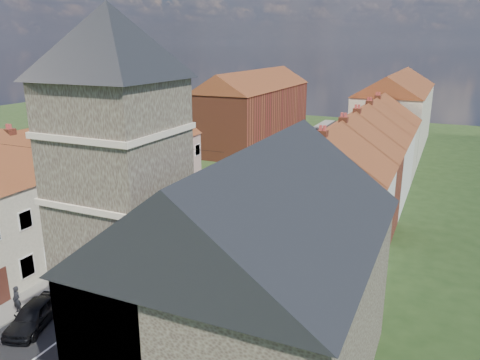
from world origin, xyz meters
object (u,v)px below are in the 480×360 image
Objects in this scene: car_mid at (233,180)px; pedestrian_left at (17,300)px; car_far at (268,167)px; lamppost at (176,176)px; car_distant at (314,131)px; church at (237,263)px; car_near at (34,315)px; pedestrian_right at (252,225)px.

car_mid is 2.64× the size of pedestrian_left.
pedestrian_left is at bearing -92.34° from car_far.
car_distant is (0.61, 39.63, -2.89)m from lamppost.
car_far is (-11.09, 32.49, -5.20)m from church.
pedestrian_right is (5.77, 15.06, 0.35)m from car_near.
car_mid is 0.88× the size of car_distant.
car_mid is 6.25m from car_far.
pedestrian_left is at bearing -100.08° from car_mid.
church is 12.56m from car_near.
church is at bearing -69.99° from car_far.
pedestrian_right reaches higher than car_far.
church reaches higher than car_mid.
lamppost is 17.08m from car_near.
car_mid is (-12.56, 26.42, -5.21)m from church.
church reaches higher than car_near.
car_distant is at bearing 89.12° from lamppost.
church is 3.92× the size of car_near.
church is at bearing 7.55° from pedestrian_left.
car_mid is at bearing 97.87° from pedestrian_left.
car_distant is (-1.47, 23.81, -0.04)m from car_far.
car_near is at bearing -84.05° from lamppost.
church is 16.74m from pedestrian_right.
pedestrian_right reaches higher than pedestrian_left.
church is at bearing -51.70° from lamppost.
car_far is at bearing 72.85° from car_near.
car_far is at bearing 95.46° from pedestrian_left.
pedestrian_right reaches higher than car_near.
pedestrian_right is at bearing -12.65° from lamppost.
car_near is at bearing -104.88° from car_distant.
church is at bearing -16.19° from car_near.
church is 34.72m from car_far.
car_mid is (-1.13, 26.49, 0.01)m from car_near.
car_near is at bearing -96.53° from car_mid.
car_near is 16.13m from pedestrian_right.
lamppost is 1.47× the size of car_mid.
car_mid reaches higher than car_distant.
church is at bearing 106.30° from pedestrian_right.
car_far is (1.47, 6.07, 0.01)m from car_mid.
car_far is at bearing 108.84° from church.
pedestrian_right is (6.90, -11.43, 0.34)m from car_mid.
pedestrian_left is at bearing -89.61° from lamppost.
lamppost reaches higher than car_mid.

